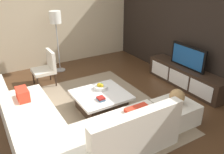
# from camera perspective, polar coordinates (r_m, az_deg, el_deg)

# --- Properties ---
(ground_plane) EXTENTS (14.00, 14.00, 0.00)m
(ground_plane) POSITION_cam_1_polar(r_m,az_deg,el_deg) (4.83, -3.12, -8.79)
(ground_plane) COLOR #4C301C
(feature_wall_back) EXTENTS (6.40, 0.12, 2.80)m
(feature_wall_back) POSITION_cam_1_polar(r_m,az_deg,el_deg) (5.93, 20.70, 10.81)
(feature_wall_back) COLOR black
(feature_wall_back) RESTS_ON ground
(side_wall_left) EXTENTS (0.12, 5.20, 2.80)m
(side_wall_left) POSITION_cam_1_polar(r_m,az_deg,el_deg) (7.20, -14.33, 13.82)
(side_wall_left) COLOR beige
(side_wall_left) RESTS_ON ground
(area_rug) EXTENTS (3.33, 2.58, 0.01)m
(area_rug) POSITION_cam_1_polar(r_m,az_deg,el_deg) (4.90, -3.68, -8.18)
(area_rug) COLOR gray
(area_rug) RESTS_ON ground
(media_console) EXTENTS (2.16, 0.46, 0.50)m
(media_console) POSITION_cam_1_polar(r_m,az_deg,el_deg) (6.05, 17.26, 0.01)
(media_console) COLOR #332319
(media_console) RESTS_ON ground
(television) EXTENTS (1.01, 0.06, 0.54)m
(television) POSITION_cam_1_polar(r_m,az_deg,el_deg) (5.87, 17.90, 4.65)
(television) COLOR black
(television) RESTS_ON media_console
(sectional_couch) EXTENTS (2.54, 2.43, 0.82)m
(sectional_couch) POSITION_cam_1_polar(r_m,az_deg,el_deg) (3.99, -10.68, -12.39)
(sectional_couch) COLOR silver
(sectional_couch) RESTS_ON ground
(coffee_table) EXTENTS (0.98, 1.04, 0.38)m
(coffee_table) POSITION_cam_1_polar(r_m,az_deg,el_deg) (4.84, -2.69, -5.91)
(coffee_table) COLOR #332319
(coffee_table) RESTS_ON ground
(accent_chair_near) EXTENTS (0.53, 0.52, 0.87)m
(accent_chair_near) POSITION_cam_1_polar(r_m,az_deg,el_deg) (6.02, -15.52, 2.57)
(accent_chair_near) COLOR #332319
(accent_chair_near) RESTS_ON ground
(floor_lamp) EXTENTS (0.30, 0.30, 1.68)m
(floor_lamp) POSITION_cam_1_polar(r_m,az_deg,el_deg) (6.57, -13.51, 12.94)
(floor_lamp) COLOR #A5A5AA
(floor_lamp) RESTS_ON ground
(ottoman) EXTENTS (0.70, 0.70, 0.40)m
(ottoman) POSITION_cam_1_polar(r_m,az_deg,el_deg) (4.65, 15.00, -8.25)
(ottoman) COLOR silver
(ottoman) RESTS_ON ground
(fruit_bowl) EXTENTS (0.28, 0.28, 0.13)m
(fruit_bowl) POSITION_cam_1_polar(r_m,az_deg,el_deg) (4.91, -2.74, -2.41)
(fruit_bowl) COLOR silver
(fruit_bowl) RESTS_ON coffee_table
(decorative_ball) EXTENTS (0.28, 0.28, 0.28)m
(decorative_ball) POSITION_cam_1_polar(r_m,az_deg,el_deg) (4.48, 15.47, -4.57)
(decorative_ball) COLOR #AD8451
(decorative_ball) RESTS_ON ottoman
(book_stack) EXTENTS (0.18, 0.13, 0.06)m
(book_stack) POSITION_cam_1_polar(r_m,az_deg,el_deg) (4.52, -2.73, -5.24)
(book_stack) COLOR #2D516B
(book_stack) RESTS_ON coffee_table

